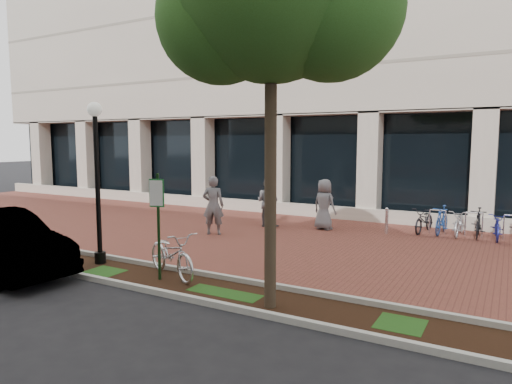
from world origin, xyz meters
The scene contains 14 objects.
ground centered at (0.00, 0.00, 0.00)m, with size 120.00×120.00×0.00m, color black.
brick_plaza centered at (0.00, 0.00, 0.01)m, with size 40.00×9.00×0.01m, color brown.
planting_strip centered at (0.00, -5.25, 0.01)m, with size 40.00×1.50×0.01m, color black.
curb_plaza_side centered at (0.00, -4.50, 0.06)m, with size 40.00×0.12×0.12m, color #B2B1A8.
curb_street_side centered at (0.00, -6.00, 0.06)m, with size 40.00×0.12×0.12m, color #B2B1A8.
near_office_building centered at (0.00, 10.47, 10.05)m, with size 40.00×12.12×16.00m.
parking_sign centered at (0.12, -5.23, 1.52)m, with size 0.34×0.07×2.39m.
lamppost centered at (-2.12, -4.90, 2.29)m, with size 0.36×0.36×4.04m.
locked_bicycle centered at (0.20, -4.89, 0.54)m, with size 0.71×2.05×1.08m, color silver.
pedestrian_left centered at (-1.69, -0.49, 0.98)m, with size 0.72×0.47×1.96m, color slate.
pedestrian_mid centered at (-0.80, 1.67, 0.91)m, with size 0.88×0.69×1.82m, color #5C5B60.
pedestrian_right centered at (1.20, 2.12, 0.89)m, with size 0.87×0.57×1.78m, color slate.
bollard centered at (3.29, 2.47, 0.45)m, with size 0.12×0.12×0.89m.
bike_rack_cluster centered at (6.01, 3.28, 0.45)m, with size 4.12×1.72×0.96m.
Camera 1 is at (6.86, -12.80, 3.09)m, focal length 32.00 mm.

